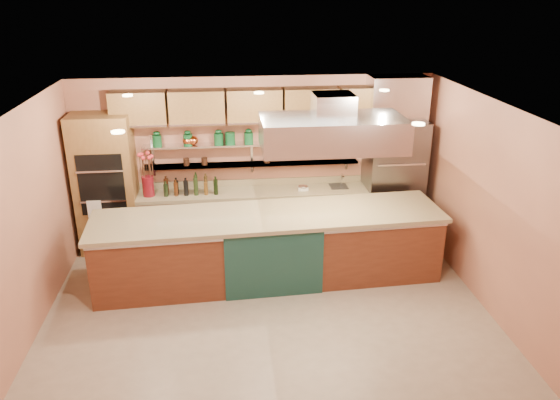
{
  "coord_description": "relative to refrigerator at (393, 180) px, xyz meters",
  "views": [
    {
      "loc": [
        -0.52,
        -6.43,
        4.19
      ],
      "look_at": [
        0.28,
        1.0,
        1.22
      ],
      "focal_mm": 35.0,
      "sensor_mm": 36.0,
      "label": 1
    }
  ],
  "objects": [
    {
      "name": "wall_right",
      "position": [
        0.65,
        -2.14,
        0.35
      ],
      "size": [
        0.04,
        5.0,
        2.8
      ],
      "primitive_type": "cube",
      "color": "#B97457",
      "rests_on": "floor"
    },
    {
      "name": "kitchen_scale",
      "position": [
        -1.56,
        0.01,
        -0.07
      ],
      "size": [
        0.18,
        0.14,
        0.09
      ],
      "primitive_type": "cube",
      "rotation": [
        0.0,
        0.0,
        0.1
      ],
      "color": "silver",
      "rests_on": "back_counter"
    },
    {
      "name": "wall_front",
      "position": [
        -2.35,
        -4.64,
        0.35
      ],
      "size": [
        6.0,
        0.04,
        2.8
      ],
      "primitive_type": "cube",
      "color": "#B97457",
      "rests_on": "floor"
    },
    {
      "name": "oven_stack",
      "position": [
        -4.8,
        0.04,
        0.1
      ],
      "size": [
        0.95,
        0.64,
        2.3
      ],
      "primitive_type": "cube",
      "color": "brown",
      "rests_on": "floor"
    },
    {
      "name": "ceiling",
      "position": [
        -2.35,
        -2.14,
        1.75
      ],
      "size": [
        6.0,
        5.0,
        0.02
      ],
      "primitive_type": "cube",
      "color": "black",
      "rests_on": "wall_back"
    },
    {
      "name": "bar_faucet",
      "position": [
        -0.87,
        0.11,
        -0.01
      ],
      "size": [
        0.04,
        0.04,
        0.23
      ],
      "primitive_type": "cylinder",
      "rotation": [
        0.0,
        0.0,
        0.36
      ],
      "color": "silver",
      "rests_on": "back_counter"
    },
    {
      "name": "island",
      "position": [
        -2.25,
        -1.27,
        -0.52
      ],
      "size": [
        5.1,
        1.36,
        1.05
      ],
      "primitive_type": "cube",
      "rotation": [
        0.0,
        0.0,
        0.05
      ],
      "color": "brown",
      "rests_on": "floor"
    },
    {
      "name": "upper_cabinets",
      "position": [
        -2.35,
        0.18,
        1.3
      ],
      "size": [
        4.6,
        0.36,
        0.55
      ],
      "primitive_type": "cube",
      "color": "brown",
      "rests_on": "wall_back"
    },
    {
      "name": "green_canister",
      "position": [
        -2.76,
        0.23,
        0.76
      ],
      "size": [
        0.21,
        0.21,
        0.19
      ],
      "primitive_type": "cylinder",
      "rotation": [
        0.0,
        0.0,
        -0.38
      ],
      "color": "#0F4621",
      "rests_on": "wall_shelf_upper"
    },
    {
      "name": "wall_back",
      "position": [
        -2.35,
        0.36,
        0.35
      ],
      "size": [
        6.0,
        0.04,
        2.8
      ],
      "primitive_type": "cube",
      "color": "#B97457",
      "rests_on": "floor"
    },
    {
      "name": "back_counter",
      "position": [
        -2.4,
        0.06,
        -0.58
      ],
      "size": [
        3.84,
        0.64,
        0.93
      ],
      "primitive_type": "cube",
      "color": "tan",
      "rests_on": "floor"
    },
    {
      "name": "wall_left",
      "position": [
        -5.35,
        -2.14,
        0.35
      ],
      "size": [
        0.04,
        5.0,
        2.8
      ],
      "primitive_type": "cube",
      "color": "#B97457",
      "rests_on": "floor"
    },
    {
      "name": "wall_shelf_upper",
      "position": [
        -2.4,
        0.23,
        0.65
      ],
      "size": [
        3.6,
        0.26,
        0.03
      ],
      "primitive_type": "cube",
      "color": "silver",
      "rests_on": "wall_back"
    },
    {
      "name": "oil_bottle_cluster",
      "position": [
        -3.43,
        0.01,
        0.03
      ],
      "size": [
        0.97,
        0.56,
        0.3
      ],
      "primitive_type": "cube",
      "rotation": [
        0.0,
        0.0,
        -0.34
      ],
      "color": "black",
      "rests_on": "back_counter"
    },
    {
      "name": "refrigerator",
      "position": [
        0.0,
        0.0,
        0.0
      ],
      "size": [
        0.95,
        0.72,
        2.1
      ],
      "primitive_type": "cube",
      "color": "slate",
      "rests_on": "floor"
    },
    {
      "name": "wall_shelf_lower",
      "position": [
        -2.4,
        0.23,
        0.3
      ],
      "size": [
        3.6,
        0.26,
        0.03
      ],
      "primitive_type": "cube",
      "color": "silver",
      "rests_on": "wall_back"
    },
    {
      "name": "ceiling_downlights",
      "position": [
        -2.35,
        -1.94,
        1.72
      ],
      "size": [
        4.0,
        2.8,
        0.02
      ],
      "primitive_type": "cube",
      "color": "#FFE5A5",
      "rests_on": "ceiling"
    },
    {
      "name": "floor",
      "position": [
        -2.35,
        -2.14,
        -1.06
      ],
      "size": [
        6.0,
        5.0,
        0.02
      ],
      "primitive_type": "cube",
      "color": "tan",
      "rests_on": "ground"
    },
    {
      "name": "copper_kettle",
      "position": [
        -3.38,
        0.23,
        0.74
      ],
      "size": [
        0.24,
        0.24,
        0.15
      ],
      "primitive_type": "ellipsoid",
      "rotation": [
        0.0,
        0.0,
        0.34
      ],
      "color": "#CA5E2E",
      "rests_on": "wall_shelf_upper"
    },
    {
      "name": "flower_vase",
      "position": [
        -4.13,
        0.01,
        0.05
      ],
      "size": [
        0.25,
        0.25,
        0.34
      ],
      "primitive_type": "cylinder",
      "rotation": [
        0.0,
        0.0,
        -0.4
      ],
      "color": "maroon",
      "rests_on": "back_counter"
    },
    {
      "name": "range_hood",
      "position": [
        -1.35,
        -1.27,
        1.2
      ],
      "size": [
        2.0,
        1.0,
        0.45
      ],
      "primitive_type": "cube",
      "color": "silver",
      "rests_on": "ceiling"
    }
  ]
}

